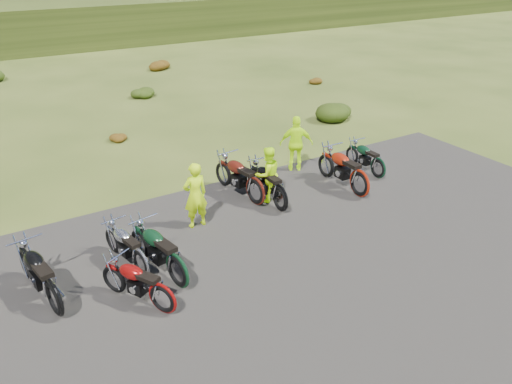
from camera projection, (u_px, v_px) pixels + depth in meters
ground at (252, 255)px, 11.81m from camera, size 300.00×300.00×0.00m
gravel_pad at (302, 301)px, 10.28m from camera, size 20.00×12.00×0.04m
shrub_4 at (116, 136)px, 18.57m from camera, size 0.77×0.77×0.45m
shrub_5 at (142, 91)px, 23.95m from camera, size 1.03×1.03×0.61m
shrub_6 at (158, 63)px, 29.32m from camera, size 1.30×1.30×0.77m
shrub_7 at (335, 108)px, 20.91m from camera, size 1.56×1.56×0.92m
shrub_8 at (313, 79)px, 26.43m from camera, size 0.77×0.77×0.45m
motorcycle_0 at (58, 315)px, 9.89m from camera, size 1.13×2.35×1.18m
motorcycle_1 at (164, 313)px, 9.94m from camera, size 1.49×2.00×1.01m
motorcycle_2 at (179, 287)px, 10.70m from camera, size 1.17×2.34×1.17m
motorcycle_3 at (143, 276)px, 11.04m from camera, size 0.99×2.00×1.00m
motorcycle_4 at (256, 205)px, 14.10m from camera, size 1.06×2.38×1.21m
motorcycle_5 at (280, 211)px, 13.76m from camera, size 0.80×2.20×1.14m
motorcycle_6 at (358, 197)px, 14.55m from camera, size 0.78×2.32×1.21m
motorcycle_7 at (377, 178)px, 15.71m from camera, size 0.66×1.88×0.98m
person_middle at (195, 196)px, 12.62m from camera, size 0.65×0.43×1.76m
person_right_a at (267, 175)px, 13.97m from camera, size 0.80×0.63×1.61m
person_right_b at (296, 145)px, 15.87m from camera, size 1.13×0.92×1.80m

